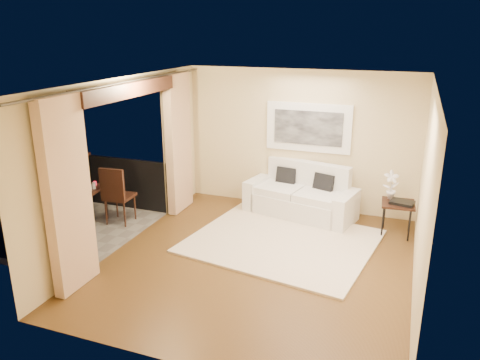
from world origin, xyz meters
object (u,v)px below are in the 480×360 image
at_px(side_table, 398,206).
at_px(balcony_chair_near, 39,208).
at_px(bistro_table, 87,192).
at_px(ice_bucket, 79,180).
at_px(orchid, 391,185).
at_px(sofa, 302,197).
at_px(balcony_chair_far, 116,191).

distance_m(side_table, balcony_chair_near, 6.04).
xyz_separation_m(side_table, balcony_chair_near, (-5.59, -2.29, 0.03)).
relative_size(bistro_table, ice_bucket, 3.32).
height_order(orchid, ice_bucket, orchid).
xyz_separation_m(bistro_table, ice_bucket, (-0.18, 0.05, 0.18)).
bearing_deg(sofa, side_table, 1.60).
relative_size(side_table, bistro_table, 0.88).
xyz_separation_m(side_table, ice_bucket, (-5.51, -1.34, 0.24)).
bearing_deg(ice_bucket, side_table, 13.67).
relative_size(side_table, balcony_chair_far, 0.54).
bearing_deg(ice_bucket, orchid, 15.53).
xyz_separation_m(balcony_chair_near, ice_bucket, (0.08, 0.95, 0.21)).
height_order(side_table, ice_bucket, ice_bucket).
distance_m(balcony_chair_far, balcony_chair_near, 1.28).
distance_m(sofa, orchid, 1.67).
height_order(side_table, balcony_chair_near, balcony_chair_near).
bearing_deg(balcony_chair_near, orchid, 31.46).
bearing_deg(sofa, orchid, 5.88).
bearing_deg(bistro_table, side_table, 14.65).
height_order(bistro_table, balcony_chair_far, balcony_chair_far).
distance_m(sofa, ice_bucket, 4.14).
relative_size(bistro_table, balcony_chair_far, 0.62).
xyz_separation_m(balcony_chair_far, balcony_chair_near, (-0.83, -0.98, -0.08)).
bearing_deg(balcony_chair_far, orchid, -166.57).
relative_size(sofa, balcony_chair_near, 2.28).
relative_size(orchid, ice_bucket, 2.52).
xyz_separation_m(bistro_table, balcony_chair_far, (0.57, 0.08, 0.05)).
xyz_separation_m(side_table, orchid, (-0.15, 0.15, 0.31)).
bearing_deg(side_table, orchid, 135.15).
distance_m(side_table, balcony_chair_far, 4.94).
xyz_separation_m(sofa, balcony_chair_near, (-3.85, -2.61, 0.21)).
xyz_separation_m(side_table, balcony_chair_far, (-4.76, -1.31, 0.10)).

